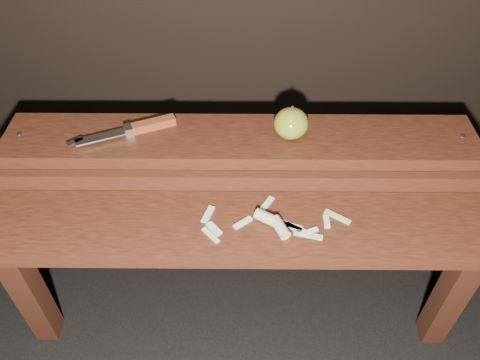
{
  "coord_description": "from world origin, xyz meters",
  "views": [
    {
      "loc": [
        0.01,
        -0.75,
        1.25
      ],
      "look_at": [
        0.0,
        0.06,
        0.45
      ],
      "focal_mm": 35.0,
      "sensor_mm": 36.0,
      "label": 1
    }
  ],
  "objects_px": {
    "bench_rear_tier": "(240,162)",
    "knife": "(140,127)",
    "apple": "(291,123)",
    "bench_front_tier": "(240,244)"
  },
  "relations": [
    {
      "from": "bench_rear_tier",
      "to": "knife",
      "type": "bearing_deg",
      "value": 175.5
    },
    {
      "from": "knife",
      "to": "bench_rear_tier",
      "type": "bearing_deg",
      "value": -4.5
    },
    {
      "from": "apple",
      "to": "bench_rear_tier",
      "type": "bearing_deg",
      "value": -178.02
    },
    {
      "from": "bench_front_tier",
      "to": "knife",
      "type": "distance_m",
      "value": 0.39
    },
    {
      "from": "bench_rear_tier",
      "to": "knife",
      "type": "height_order",
      "value": "knife"
    },
    {
      "from": "bench_rear_tier",
      "to": "apple",
      "type": "relative_size",
      "value": 13.44
    },
    {
      "from": "bench_rear_tier",
      "to": "apple",
      "type": "xyz_separation_m",
      "value": [
        0.12,
        0.0,
        0.12
      ]
    },
    {
      "from": "bench_rear_tier",
      "to": "apple",
      "type": "height_order",
      "value": "apple"
    },
    {
      "from": "bench_front_tier",
      "to": "knife",
      "type": "xyz_separation_m",
      "value": [
        -0.25,
        0.25,
        0.16
      ]
    },
    {
      "from": "apple",
      "to": "knife",
      "type": "bearing_deg",
      "value": 177.63
    }
  ]
}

